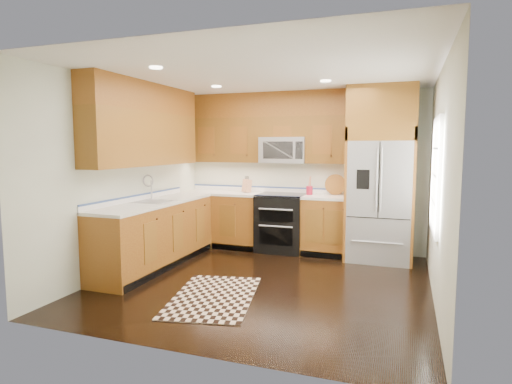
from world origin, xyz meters
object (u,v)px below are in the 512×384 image
(refrigerator, at_px, (381,174))
(rug, at_px, (214,297))
(knife_block, at_px, (247,186))
(utensil_crock, at_px, (309,188))
(range, at_px, (281,223))

(refrigerator, bearing_deg, rug, -125.77)
(knife_block, bearing_deg, refrigerator, -3.85)
(rug, xyz_separation_m, utensil_crock, (0.56, 2.46, 1.04))
(utensil_crock, bearing_deg, refrigerator, -6.99)
(knife_block, relative_size, utensil_crock, 0.93)
(range, relative_size, utensil_crock, 3.16)
(range, distance_m, knife_block, 0.88)
(knife_block, xyz_separation_m, utensil_crock, (1.09, -0.01, -0.01))
(refrigerator, xyz_separation_m, utensil_crock, (-1.11, 0.14, -0.26))
(rug, relative_size, utensil_crock, 4.98)
(range, bearing_deg, utensil_crock, 12.56)
(range, xyz_separation_m, knife_block, (-0.65, 0.11, 0.58))
(refrigerator, relative_size, knife_block, 9.35)
(range, bearing_deg, refrigerator, -1.40)
(range, bearing_deg, rug, -93.01)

